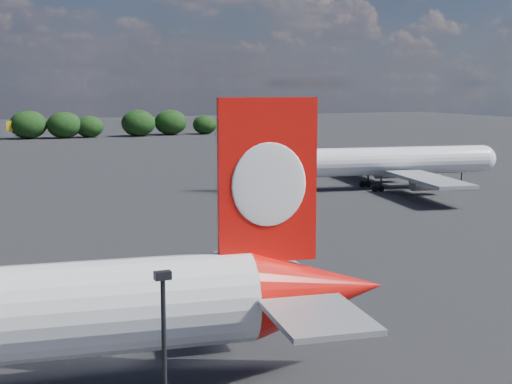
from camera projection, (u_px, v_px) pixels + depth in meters
name	position (u px, v px, depth m)	size (l,w,h in m)	color
ground	(1.00, 209.00, 93.92)	(500.00, 500.00, 0.00)	black
china_southern_airliner	(376.00, 162.00, 110.55)	(42.54, 40.62, 13.91)	white
billboard_yellow	(15.00, 126.00, 208.85)	(5.00, 0.30, 5.50)	yellow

